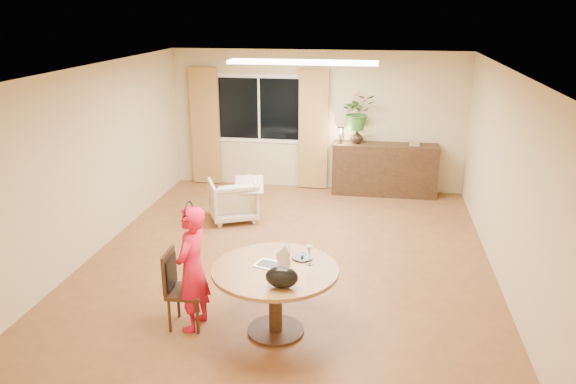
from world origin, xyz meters
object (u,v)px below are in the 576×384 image
object	(u,v)px
dining_table	(275,282)
dining_chair	(186,290)
armchair	(233,200)
sideboard	(385,169)
child	(192,269)

from	to	relation	value
dining_table	dining_chair	distance (m)	0.99
dining_table	armchair	bearing A→B (deg)	111.99
dining_table	armchair	size ratio (longest dim) A/B	1.79
dining_chair	armchair	size ratio (longest dim) A/B	1.17
dining_chair	armchair	distance (m)	3.24
dining_table	sideboard	size ratio (longest dim) A/B	0.70
child	dining_chair	bearing A→B (deg)	-93.37
dining_table	child	distance (m)	0.90
dining_table	sideboard	distance (m)	5.06
armchair	sideboard	distance (m)	2.99
dining_table	child	size ratio (longest dim) A/B	0.95
child	sideboard	distance (m)	5.37
armchair	dining_chair	bearing A→B (deg)	70.96
armchair	sideboard	xyz separation A→B (m)	(2.44, 1.72, 0.14)
child	armchair	distance (m)	3.29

